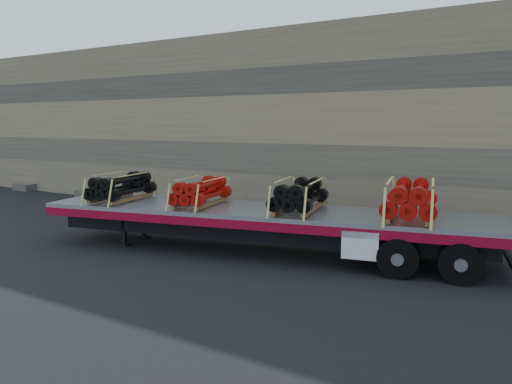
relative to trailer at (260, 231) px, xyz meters
The scene contains 7 objects.
ground 0.91m from the trailer, 22.74° to the right, with size 120.00×120.00×0.00m, color black.
rock_wall 6.90m from the trailer, 84.35° to the left, with size 44.00×3.00×7.00m, color #7A6B54.
trailer is the anchor object (origin of this frame).
bundle_front 4.51m from the trailer, 167.63° to the right, with size 1.09×2.18×0.77m, color black, non-canonical shape.
bundle_midfront 2.03m from the trailer, 167.63° to the right, with size 1.03×2.06×0.73m, color #AB0E09, non-canonical shape.
bundle_midrear 1.49m from the trailer, 12.37° to the left, with size 1.11×2.22×0.79m, color black, non-canonical shape.
bundle_rear 4.04m from the trailer, 12.37° to the left, with size 1.23×2.46×0.87m, color #AB0E09, non-canonical shape.
Camera 1 is at (6.34, -11.15, 3.54)m, focal length 35.00 mm.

